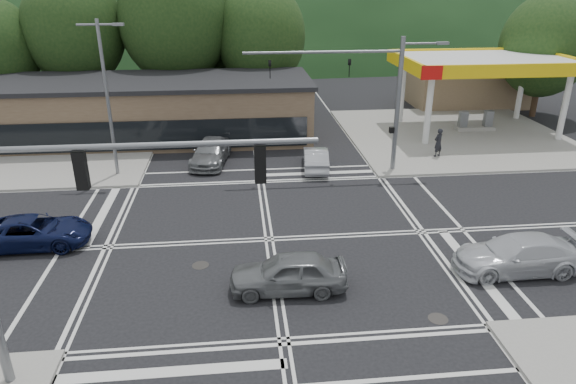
{
  "coord_description": "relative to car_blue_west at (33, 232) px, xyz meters",
  "views": [
    {
      "loc": [
        -1.26,
        -20.73,
        11.1
      ],
      "look_at": [
        1.09,
        2.14,
        1.4
      ],
      "focal_mm": 32.0,
      "sensor_mm": 36.0,
      "label": 1
    }
  ],
  "objects": [
    {
      "name": "streetlight_nw",
      "position": [
        1.96,
        8.5,
        4.37
      ],
      "size": [
        2.5,
        0.25,
        9.0
      ],
      "color": "slate",
      "rests_on": "ground"
    },
    {
      "name": "car_queue_b",
      "position": [
        12.49,
        16.42,
        0.11
      ],
      "size": [
        1.94,
        4.68,
        1.59
      ],
      "primitive_type": "imported",
      "rotation": [
        0.0,
        0.0,
        3.13
      ],
      "color": "white",
      "rests_on": "ground"
    },
    {
      "name": "sidewalk_ne",
      "position": [
        25.4,
        14.5,
        -0.61
      ],
      "size": [
        16.0,
        16.0,
        0.15
      ],
      "primitive_type": "cube",
      "color": "gray",
      "rests_on": "ground"
    },
    {
      "name": "commercial_row",
      "position": [
        2.4,
        16.5,
        1.32
      ],
      "size": [
        24.0,
        8.0,
        4.0
      ],
      "primitive_type": "cube",
      "color": "brown",
      "rests_on": "ground"
    },
    {
      "name": "signal_mast_ne",
      "position": [
        17.35,
        7.7,
        4.39
      ],
      "size": [
        11.65,
        0.3,
        8.0
      ],
      "color": "slate",
      "rests_on": "ground"
    },
    {
      "name": "car_queue_a",
      "position": [
        13.92,
        8.5,
        0.0
      ],
      "size": [
        1.88,
        4.29,
        1.37
      ],
      "primitive_type": "imported",
      "rotation": [
        0.0,
        0.0,
        3.04
      ],
      "color": "#AAABB1",
      "rests_on": "ground"
    },
    {
      "name": "gas_station_canopy",
      "position": [
        27.39,
        15.49,
        4.36
      ],
      "size": [
        12.32,
        8.34,
        5.75
      ],
      "color": "silver",
      "rests_on": "ground"
    },
    {
      "name": "tree_n_a",
      "position": [
        -3.6,
        23.5,
        6.46
      ],
      "size": [
        8.0,
        8.0,
        11.75
      ],
      "color": "#382619",
      "rests_on": "ground"
    },
    {
      "name": "tree_ne",
      "position": [
        34.4,
        19.5,
        5.16
      ],
      "size": [
        7.2,
        7.2,
        9.99
      ],
      "color": "#382619",
      "rests_on": "ground"
    },
    {
      "name": "car_grey_center",
      "position": [
        10.85,
        -4.65,
        0.08
      ],
      "size": [
        4.5,
        1.93,
        1.52
      ],
      "primitive_type": "imported",
      "rotation": [
        0.0,
        0.0,
        -1.6
      ],
      "color": "slate",
      "rests_on": "ground"
    },
    {
      "name": "hill_north",
      "position": [
        10.4,
        89.5,
        -0.68
      ],
      "size": [
        252.0,
        126.0,
        140.0
      ],
      "primitive_type": "ellipsoid",
      "color": "black",
      "rests_on": "ground"
    },
    {
      "name": "tree_n_b",
      "position": [
        4.4,
        23.5,
        7.11
      ],
      "size": [
        9.0,
        9.0,
        12.98
      ],
      "color": "#382619",
      "rests_on": "ground"
    },
    {
      "name": "tree_n_c",
      "position": [
        11.4,
        23.5,
        5.81
      ],
      "size": [
        7.6,
        7.6,
        10.87
      ],
      "color": "#382619",
      "rests_on": "ground"
    },
    {
      "name": "car_blue_west",
      "position": [
        0.0,
        0.0,
        0.0
      ],
      "size": [
        4.95,
        2.36,
        1.36
      ],
      "primitive_type": "imported",
      "rotation": [
        0.0,
        0.0,
        1.59
      ],
      "color": "#0C1337",
      "rests_on": "ground"
    },
    {
      "name": "car_silver_east",
      "position": [
        20.2,
        -4.22,
        0.07
      ],
      "size": [
        5.17,
        2.13,
        1.5
      ],
      "primitive_type": "imported",
      "rotation": [
        0.0,
        0.0,
        -1.58
      ],
      "color": "silver",
      "rests_on": "ground"
    },
    {
      "name": "car_northbound",
      "position": [
        7.42,
        10.3,
        0.05
      ],
      "size": [
        2.84,
        5.31,
        1.46
      ],
      "primitive_type": "imported",
      "rotation": [
        0.0,
        0.0,
        -0.16
      ],
      "color": "slate",
      "rests_on": "ground"
    },
    {
      "name": "pedestrian",
      "position": [
        22.18,
        9.66,
        0.4
      ],
      "size": [
        0.81,
        0.72,
        1.86
      ],
      "primitive_type": "imported",
      "rotation": [
        0.0,
        0.0,
        3.65
      ],
      "color": "black",
      "rests_on": "sidewalk_ne"
    },
    {
      "name": "sidewalk_nw",
      "position": [
        -4.6,
        14.5,
        -0.61
      ],
      "size": [
        16.0,
        16.0,
        0.15
      ],
      "primitive_type": "cube",
      "color": "gray",
      "rests_on": "ground"
    },
    {
      "name": "tree_n_e",
      "position": [
        8.4,
        27.5,
        6.46
      ],
      "size": [
        8.4,
        8.4,
        11.98
      ],
      "color": "#382619",
      "rests_on": "ground"
    },
    {
      "name": "ground",
      "position": [
        10.4,
        -0.5,
        -0.68
      ],
      "size": [
        120.0,
        120.0,
        0.0
      ],
      "primitive_type": "plane",
      "color": "black",
      "rests_on": "ground"
    },
    {
      "name": "signal_mast_sw",
      "position": [
        4.01,
        -8.7,
        4.44
      ],
      "size": [
        9.14,
        0.28,
        8.0
      ],
      "color": "slate",
      "rests_on": "ground"
    },
    {
      "name": "convenience_store",
      "position": [
        30.4,
        24.5,
        1.22
      ],
      "size": [
        10.0,
        6.0,
        3.8
      ],
      "primitive_type": "cube",
      "color": "#846B4F",
      "rests_on": "ground"
    }
  ]
}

